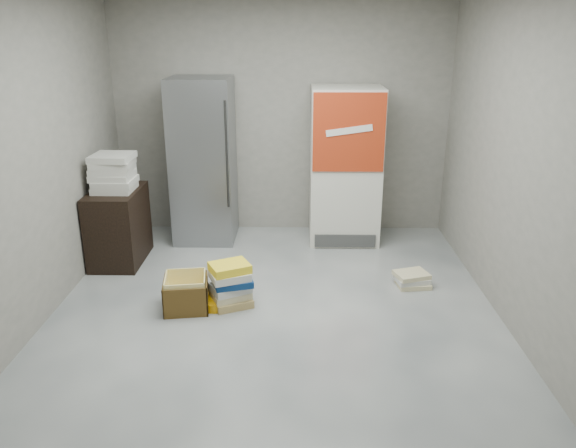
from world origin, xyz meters
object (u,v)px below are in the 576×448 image
Objects in this scene: coke_cooler at (345,165)px; wood_shelf at (119,226)px; cardboard_box at (186,295)px; steel_fridge at (204,161)px; phonebook_stack_main at (231,285)px.

coke_cooler reaches higher than wood_shelf.
coke_cooler reaches higher than cardboard_box.
steel_fridge is 1.97m from phonebook_stack_main.
cardboard_box is at bearing -130.65° from coke_cooler.
coke_cooler is 4.09× the size of phonebook_stack_main.
coke_cooler is 2.51m from cardboard_box.
coke_cooler is 2.63m from wood_shelf.
phonebook_stack_main is (-1.16, -1.76, -0.69)m from coke_cooler.
wood_shelf is at bearing 122.08° from cardboard_box.
steel_fridge is 2.37× the size of wood_shelf.
steel_fridge is 1.23m from wood_shelf.
phonebook_stack_main is 0.41m from cardboard_box.
phonebook_stack_main reaches higher than cardboard_box.
wood_shelf is at bearing -138.69° from steel_fridge.
wood_shelf is 1.69m from phonebook_stack_main.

